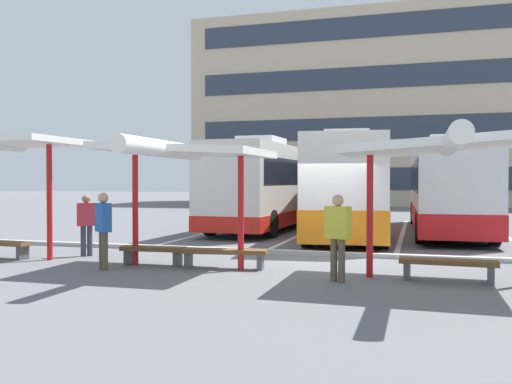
% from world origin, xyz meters
% --- Properties ---
extents(ground_plane, '(160.00, 160.00, 0.00)m').
position_xyz_m(ground_plane, '(0.00, 0.00, 0.00)').
color(ground_plane, slate).
extents(terminal_building, '(33.03, 11.88, 18.77)m').
position_xyz_m(terminal_building, '(0.04, 36.26, 8.03)').
color(terminal_building, '#C6B293').
rests_on(terminal_building, ground).
extents(coach_bus_0, '(2.89, 11.30, 3.78)m').
position_xyz_m(coach_bus_0, '(-3.65, 8.83, 1.80)').
color(coach_bus_0, silver).
rests_on(coach_bus_0, ground).
extents(coach_bus_1, '(3.65, 12.01, 3.75)m').
position_xyz_m(coach_bus_1, '(-0.13, 6.80, 1.73)').
color(coach_bus_1, silver).
rests_on(coach_bus_1, ground).
extents(coach_bus_2, '(2.83, 11.56, 3.65)m').
position_xyz_m(coach_bus_2, '(3.46, 8.64, 1.69)').
color(coach_bus_2, silver).
rests_on(coach_bus_2, ground).
extents(lane_stripe_0, '(0.16, 14.00, 0.01)m').
position_xyz_m(lane_stripe_0, '(-5.48, 7.64, 0.00)').
color(lane_stripe_0, white).
rests_on(lane_stripe_0, ground).
extents(lane_stripe_1, '(0.16, 14.00, 0.01)m').
position_xyz_m(lane_stripe_1, '(-1.83, 7.64, 0.00)').
color(lane_stripe_1, white).
rests_on(lane_stripe_1, ground).
extents(lane_stripe_2, '(0.16, 14.00, 0.01)m').
position_xyz_m(lane_stripe_2, '(1.83, 7.64, 0.00)').
color(lane_stripe_2, white).
rests_on(lane_stripe_2, ground).
extents(lane_stripe_3, '(0.16, 14.00, 0.01)m').
position_xyz_m(lane_stripe_3, '(5.48, 7.64, 0.00)').
color(lane_stripe_3, white).
rests_on(lane_stripe_3, ground).
extents(waiting_shelter_1, '(3.66, 4.48, 2.89)m').
position_xyz_m(waiting_shelter_1, '(-2.78, -2.49, 2.66)').
color(waiting_shelter_1, red).
rests_on(waiting_shelter_1, ground).
extents(bench_1, '(1.58, 0.49, 0.45)m').
position_xyz_m(bench_1, '(-3.68, -2.16, 0.33)').
color(bench_1, brown).
rests_on(bench_1, ground).
extents(bench_2, '(2.03, 0.65, 0.45)m').
position_xyz_m(bench_2, '(-1.88, -2.15, 0.34)').
color(bench_2, brown).
rests_on(bench_2, ground).
extents(waiting_shelter_2, '(4.10, 5.05, 2.96)m').
position_xyz_m(waiting_shelter_2, '(2.98, -2.63, 2.68)').
color(waiting_shelter_2, red).
rests_on(waiting_shelter_2, ground).
extents(bench_3, '(1.90, 0.52, 0.45)m').
position_xyz_m(bench_3, '(2.98, -2.46, 0.34)').
color(bench_3, brown).
rests_on(bench_3, ground).
extents(platform_kerb, '(44.00, 0.24, 0.12)m').
position_xyz_m(platform_kerb, '(0.00, 0.66, 0.06)').
color(platform_kerb, '#ADADA8').
rests_on(platform_kerb, ground).
extents(waiting_passenger_0, '(0.53, 0.49, 1.75)m').
position_xyz_m(waiting_passenger_0, '(-4.46, -3.08, 1.02)').
color(waiting_passenger_0, brown).
rests_on(waiting_passenger_0, ground).
extents(waiting_passenger_1, '(0.51, 0.47, 1.65)m').
position_xyz_m(waiting_passenger_1, '(-6.15, -1.19, 0.95)').
color(waiting_passenger_1, '#33384C').
rests_on(waiting_passenger_1, ground).
extents(waiting_passenger_2, '(0.55, 0.39, 1.75)m').
position_xyz_m(waiting_passenger_2, '(0.86, -3.06, 1.02)').
color(waiting_passenger_2, brown).
rests_on(waiting_passenger_2, ground).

